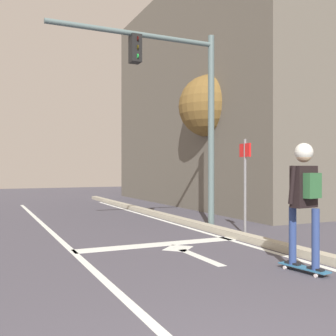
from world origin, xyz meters
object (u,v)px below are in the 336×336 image
traffic_signal_mast (178,92)px  roadside_tree (210,108)px  skater (305,187)px  street_sign_post (245,172)px  skateboard (304,268)px

traffic_signal_mast → roadside_tree: traffic_signal_mast is taller
skater → roadside_tree: size_ratio=0.39×
skater → roadside_tree: 8.28m
street_sign_post → roadside_tree: roadside_tree is taller
traffic_signal_mast → roadside_tree: 4.10m
roadside_tree → traffic_signal_mast: bearing=-131.1°
skater → street_sign_post: street_sign_post is taller
skater → traffic_signal_mast: 4.84m
skateboard → street_sign_post: (1.13, 3.03, 1.35)m
traffic_signal_mast → roadside_tree: size_ratio=1.04×
skater → traffic_signal_mast: traffic_signal_mast is taller
skater → traffic_signal_mast: (0.11, 4.36, 2.11)m
traffic_signal_mast → street_sign_post: traffic_signal_mast is taller
skateboard → street_sign_post: size_ratio=0.38×
traffic_signal_mast → roadside_tree: (2.70, 3.09, 0.20)m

